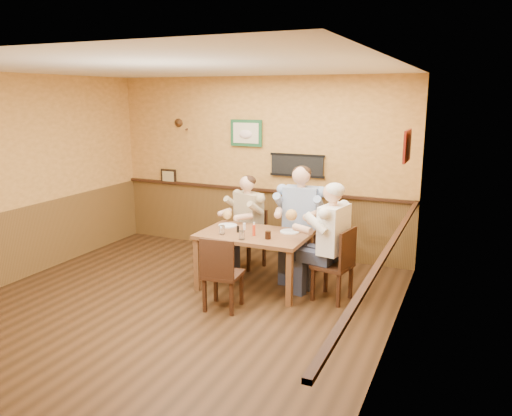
{
  "coord_description": "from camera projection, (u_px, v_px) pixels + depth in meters",
  "views": [
    {
      "loc": [
        3.18,
        -4.78,
        2.51
      ],
      "look_at": [
        0.66,
        0.89,
        1.1
      ],
      "focal_mm": 35.0,
      "sensor_mm": 36.0,
      "label": 1
    }
  ],
  "objects": [
    {
      "name": "water_glass_left",
      "position": [
        222.0,
        230.0,
        6.45
      ],
      "size": [
        0.08,
        0.08,
        0.11
      ],
      "primitive_type": "cylinder",
      "rotation": [
        0.0,
        0.0,
        -0.1
      ],
      "color": "white",
      "rests_on": "dining_table"
    },
    {
      "name": "cola_tumbler",
      "position": [
        268.0,
        235.0,
        6.23
      ],
      "size": [
        0.1,
        0.1,
        0.1
      ],
      "primitive_type": "cylinder",
      "rotation": [
        0.0,
        0.0,
        -0.32
      ],
      "color": "black",
      "rests_on": "dining_table"
    },
    {
      "name": "chair_near_side",
      "position": [
        223.0,
        272.0,
        5.91
      ],
      "size": [
        0.46,
        0.46,
        0.91
      ],
      "primitive_type": null,
      "rotation": [
        0.0,
        0.0,
        3.24
      ],
      "color": "#381F11",
      "rests_on": "ground"
    },
    {
      "name": "salt_shaker",
      "position": [
        244.0,
        226.0,
        6.66
      ],
      "size": [
        0.04,
        0.04,
        0.09
      ],
      "primitive_type": "cylinder",
      "rotation": [
        0.0,
        0.0,
        0.24
      ],
      "color": "silver",
      "rests_on": "dining_table"
    },
    {
      "name": "chair_right_end",
      "position": [
        333.0,
        264.0,
        6.17
      ],
      "size": [
        0.5,
        0.5,
        0.93
      ],
      "primitive_type": null,
      "rotation": [
        0.0,
        0.0,
        -1.76
      ],
      "color": "#381F11",
      "rests_on": "ground"
    },
    {
      "name": "chair_back_left",
      "position": [
        249.0,
        238.0,
        7.39
      ],
      "size": [
        0.52,
        0.52,
        0.87
      ],
      "primitive_type": null,
      "rotation": [
        0.0,
        0.0,
        -0.38
      ],
      "color": "#381F11",
      "rests_on": "ground"
    },
    {
      "name": "plate_far_right",
      "position": [
        290.0,
        232.0,
        6.55
      ],
      "size": [
        0.34,
        0.34,
        0.02
      ],
      "primitive_type": "cylinder",
      "rotation": [
        0.0,
        0.0,
        -0.43
      ],
      "color": "silver",
      "rests_on": "dining_table"
    },
    {
      "name": "water_glass_mid",
      "position": [
        242.0,
        235.0,
        6.21
      ],
      "size": [
        0.08,
        0.08,
        0.11
      ],
      "primitive_type": "cylinder",
      "rotation": [
        0.0,
        0.0,
        -0.03
      ],
      "color": "silver",
      "rests_on": "dining_table"
    },
    {
      "name": "dining_table",
      "position": [
        254.0,
        240.0,
        6.53
      ],
      "size": [
        1.4,
        0.9,
        0.75
      ],
      "color": "brown",
      "rests_on": "ground"
    },
    {
      "name": "diner_white_elder",
      "position": [
        333.0,
        248.0,
        6.13
      ],
      "size": [
        0.72,
        0.72,
        1.33
      ],
      "primitive_type": null,
      "rotation": [
        0.0,
        0.0,
        -1.76
      ],
      "color": "white",
      "rests_on": "ground"
    },
    {
      "name": "diner_tan_shirt",
      "position": [
        249.0,
        226.0,
        7.35
      ],
      "size": [
        0.74,
        0.74,
        1.24
      ],
      "primitive_type": null,
      "rotation": [
        0.0,
        0.0,
        -0.38
      ],
      "color": "tan",
      "rests_on": "ground"
    },
    {
      "name": "hot_sauce_bottle",
      "position": [
        254.0,
        230.0,
        6.37
      ],
      "size": [
        0.05,
        0.05,
        0.16
      ],
      "primitive_type": "cylinder",
      "rotation": [
        0.0,
        0.0,
        -0.29
      ],
      "color": "red",
      "rests_on": "dining_table"
    },
    {
      "name": "room",
      "position": [
        189.0,
        167.0,
        5.8
      ],
      "size": [
        5.02,
        5.03,
        2.81
      ],
      "color": "black",
      "rests_on": "ground"
    },
    {
      "name": "diner_blue_polo",
      "position": [
        301.0,
        227.0,
        6.98
      ],
      "size": [
        0.69,
        0.69,
        1.41
      ],
      "primitive_type": null,
      "rotation": [
        0.0,
        0.0,
        0.06
      ],
      "color": "#7E95BD",
      "rests_on": "ground"
    },
    {
      "name": "pepper_shaker",
      "position": [
        238.0,
        229.0,
        6.53
      ],
      "size": [
        0.05,
        0.05,
        0.09
      ],
      "primitive_type": "cylinder",
      "rotation": [
        0.0,
        0.0,
        -0.42
      ],
      "color": "black",
      "rests_on": "dining_table"
    },
    {
      "name": "chair_back_right",
      "position": [
        301.0,
        242.0,
        7.03
      ],
      "size": [
        0.48,
        0.48,
        0.99
      ],
      "primitive_type": null,
      "rotation": [
        0.0,
        0.0,
        0.06
      ],
      "color": "#381F11",
      "rests_on": "ground"
    },
    {
      "name": "plate_far_left",
      "position": [
        228.0,
        225.0,
        6.86
      ],
      "size": [
        0.29,
        0.29,
        0.02
      ],
      "primitive_type": "cylinder",
      "rotation": [
        0.0,
        0.0,
        -0.14
      ],
      "color": "silver",
      "rests_on": "dining_table"
    }
  ]
}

